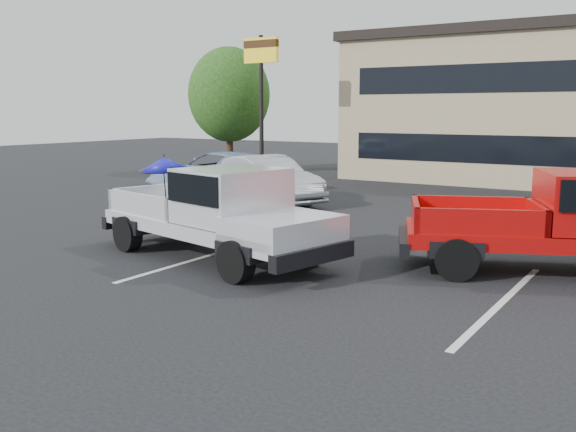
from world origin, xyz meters
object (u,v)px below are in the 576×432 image
at_px(motel_sign, 261,69).
at_px(silver_sedan, 267,179).
at_px(silver_pickup, 224,209).
at_px(tree_left, 229,95).
at_px(blue_suv, 219,173).

height_order(motel_sign, silver_sedan, motel_sign).
bearing_deg(motel_sign, silver_pickup, -58.01).
bearing_deg(silver_sedan, motel_sign, 60.81).
relative_size(tree_left, silver_sedan, 1.30).
relative_size(silver_pickup, blue_suv, 1.11).
bearing_deg(silver_sedan, blue_suv, 94.98).
xyz_separation_m(tree_left, silver_pickup, (11.55, -15.09, -2.68)).
bearing_deg(silver_pickup, tree_left, 140.25).
xyz_separation_m(tree_left, blue_suv, (4.89, -6.92, -2.98)).
xyz_separation_m(motel_sign, blue_suv, (0.89, -3.92, -3.90)).
bearing_deg(motel_sign, tree_left, 143.13).
xyz_separation_m(tree_left, silver_sedan, (7.62, -7.88, -2.97)).
height_order(silver_pickup, silver_sedan, silver_pickup).
bearing_deg(blue_suv, tree_left, 141.58).
relative_size(motel_sign, blue_suv, 1.11).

